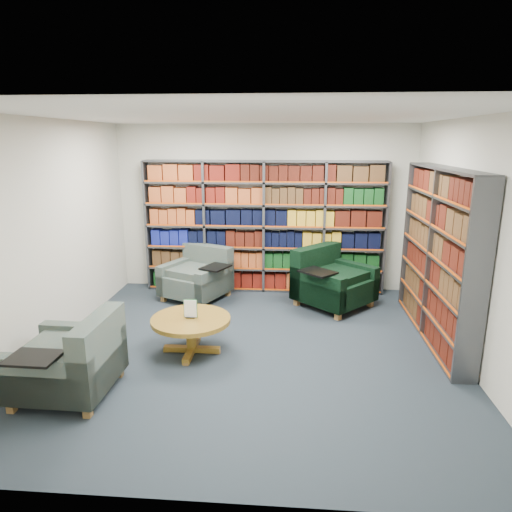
# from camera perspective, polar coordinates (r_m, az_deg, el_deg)

# --- Properties ---
(room_shell) EXTENTS (5.02, 5.02, 2.82)m
(room_shell) POSITION_cam_1_polar(r_m,az_deg,el_deg) (5.36, -0.50, 2.03)
(room_shell) COLOR black
(room_shell) RESTS_ON ground
(bookshelf_back) EXTENTS (4.00, 0.28, 2.20)m
(bookshelf_back) POSITION_cam_1_polar(r_m,az_deg,el_deg) (7.71, 1.01, 3.56)
(bookshelf_back) COLOR #47494F
(bookshelf_back) RESTS_ON ground
(bookshelf_right) EXTENTS (0.28, 2.50, 2.20)m
(bookshelf_right) POSITION_cam_1_polar(r_m,az_deg,el_deg) (6.28, 21.81, 0.01)
(bookshelf_right) COLOR #47494F
(bookshelf_right) RESTS_ON ground
(chair_teal_left) EXTENTS (1.23, 1.21, 0.83)m
(chair_teal_left) POSITION_cam_1_polar(r_m,az_deg,el_deg) (7.58, -7.12, -2.69)
(chair_teal_left) COLOR #0E2F3D
(chair_teal_left) RESTS_ON ground
(chair_green_right) EXTENTS (1.40, 1.40, 0.90)m
(chair_green_right) POSITION_cam_1_polar(r_m,az_deg,el_deg) (7.27, 9.14, -3.27)
(chair_green_right) COLOR black
(chair_green_right) RESTS_ON ground
(chair_teal_front) EXTENTS (0.95, 1.10, 0.85)m
(chair_teal_front) POSITION_cam_1_polar(r_m,az_deg,el_deg) (5.10, -21.72, -12.36)
(chair_teal_front) COLOR #0E2F3D
(chair_teal_front) RESTS_ON ground
(coffee_table) EXTENTS (0.96, 0.96, 0.68)m
(coffee_table) POSITION_cam_1_polar(r_m,az_deg,el_deg) (5.65, -8.13, -8.52)
(coffee_table) COLOR olive
(coffee_table) RESTS_ON ground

